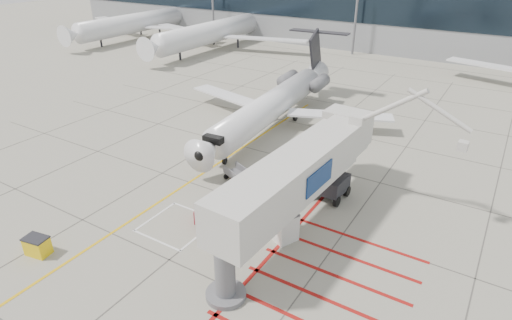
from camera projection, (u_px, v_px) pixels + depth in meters
The scene contains 13 objects.
ground_plane at pixel (209, 227), 28.92m from camera, with size 260.00×260.00×0.00m, color #9B9886.
regional_jet at pixel (262, 97), 41.07m from camera, with size 24.10×30.39×7.96m, color white, non-canonical shape.
jet_bridge at pixel (290, 186), 26.26m from camera, with size 9.02×19.03×7.61m, color beige, non-canonical shape.
pushback_tug at pixel (215, 213), 29.08m from camera, with size 2.60×1.63×1.52m, color maroon, non-canonical shape.
spill_bin at pixel (37, 246), 26.14m from camera, with size 1.41×0.94×1.23m, color yellow, non-canonical shape.
baggage_cart at pixel (236, 174), 34.19m from camera, with size 2.04×1.29×1.29m, color #58585D, non-canonical shape.
ground_power_unit at pixel (279, 222), 27.74m from camera, with size 2.46×1.44×1.95m, color white, non-canonical shape.
cone_nose at pixel (248, 188), 32.98m from camera, with size 0.39×0.39×0.55m, color #FC410D.
cone_side at pixel (258, 200), 31.49m from camera, with size 0.32×0.32×0.44m, color #E1610B.
terminal_building at pixel (499, 10), 74.18m from camera, with size 180.00×28.00×14.00m, color gray.
terminal_glass_band at pixel (492, 14), 63.07m from camera, with size 180.00×0.10×6.00m, color black.
bg_aircraft_a at pixel (141, 9), 85.82m from camera, with size 32.92×36.57×10.97m, color silver, non-canonical shape.
bg_aircraft_b at pixel (219, 17), 76.70m from camera, with size 33.32×37.02×11.11m, color silver, non-canonical shape.
Camera 1 is at (15.22, -18.55, 17.06)m, focal length 30.00 mm.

